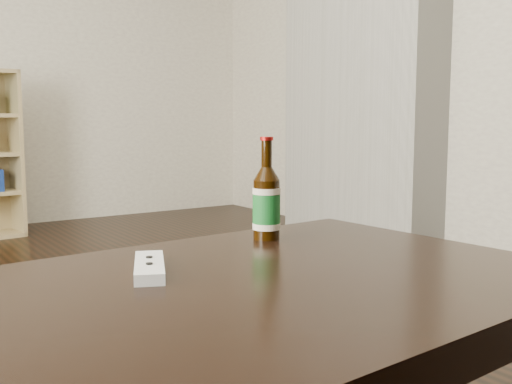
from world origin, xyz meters
TOP-DOWN VIEW (x-y plane):
  - chimney_breast at (2.35, 1.20)m, footprint 0.30×1.20m
  - coffee_table at (0.04, -0.85)m, footprint 1.38×0.87m
  - beer_bottle at (0.36, -0.56)m, footprint 0.09×0.09m
  - remote at (-0.01, -0.70)m, footprint 0.13×0.19m

SIDE VIEW (x-z plane):
  - coffee_table at x=0.04m, z-range 0.18..0.69m
  - remote at x=-0.01m, z-range 0.50..0.52m
  - beer_bottle at x=0.36m, z-range 0.47..0.71m
  - chimney_breast at x=2.35m, z-range 0.00..2.70m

